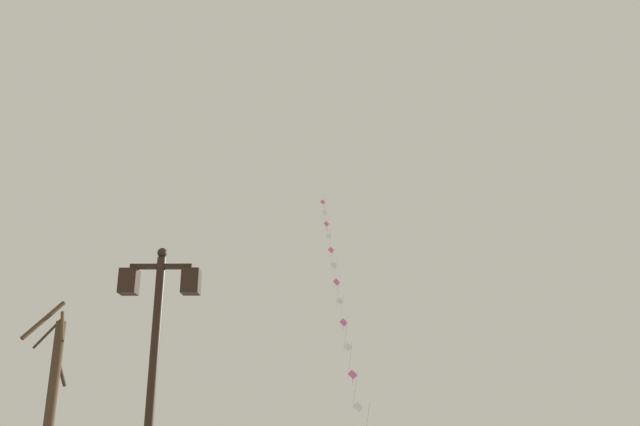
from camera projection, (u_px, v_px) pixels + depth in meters
The scene contains 3 objects.
twin_lantern_lamp_post at pixel (156, 333), 10.38m from camera, with size 1.28×0.28×4.53m.
kite_train at pixel (337, 285), 33.89m from camera, with size 1.84×20.78×17.21m.
bare_tree at pixel (51, 399), 17.50m from camera, with size 1.45×1.82×5.17m.
Camera 1 is at (-0.33, -1.57, 1.60)m, focal length 37.35 mm.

